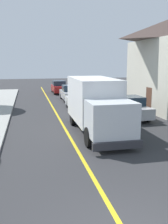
# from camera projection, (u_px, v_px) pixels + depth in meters

# --- Properties ---
(centre_line_yellow) EXTENTS (0.16, 56.00, 0.01)m
(centre_line_yellow) POSITION_uv_depth(u_px,v_px,m) (66.00, 131.00, 15.40)
(centre_line_yellow) COLOR gold
(centre_line_yellow) RESTS_ON ground
(box_truck) EXTENTS (2.43, 7.19, 3.20)m
(box_truck) POSITION_uv_depth(u_px,v_px,m) (96.00, 103.00, 14.85)
(box_truck) COLOR white
(box_truck) RESTS_ON ground
(parked_car_near) EXTENTS (1.87, 4.43, 1.67)m
(parked_car_near) POSITION_uv_depth(u_px,v_px,m) (79.00, 101.00, 22.00)
(parked_car_near) COLOR silver
(parked_car_near) RESTS_ON ground
(parked_car_mid) EXTENTS (1.81, 4.41, 1.67)m
(parked_car_mid) POSITION_uv_depth(u_px,v_px,m) (70.00, 93.00, 27.45)
(parked_car_mid) COLOR #B7B7BC
(parked_car_mid) RESTS_ON ground
(parked_car_far) EXTENTS (1.82, 4.41, 1.67)m
(parked_car_far) POSITION_uv_depth(u_px,v_px,m) (59.00, 87.00, 33.84)
(parked_car_far) COLOR maroon
(parked_car_far) RESTS_ON ground
(parked_van_across) EXTENTS (1.97, 4.47, 1.67)m
(parked_van_across) POSITION_uv_depth(u_px,v_px,m) (130.00, 108.00, 18.76)
(parked_van_across) COLOR #B7B7BC
(parked_van_across) RESTS_ON ground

